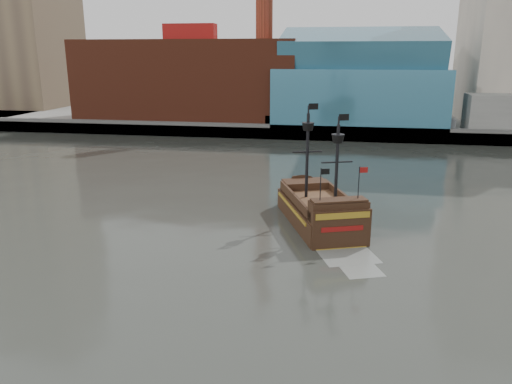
# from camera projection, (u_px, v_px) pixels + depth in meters

# --- Properties ---
(ground) EXTENTS (400.00, 400.00, 0.00)m
(ground) POSITION_uv_depth(u_px,v_px,m) (194.00, 324.00, 27.93)
(ground) COLOR #262823
(ground) RESTS_ON ground
(promenade_far) EXTENTS (220.00, 60.00, 2.00)m
(promenade_far) POSITION_uv_depth(u_px,v_px,m) (310.00, 114.00, 114.91)
(promenade_far) COLOR slate
(promenade_far) RESTS_ON ground
(seawall) EXTENTS (220.00, 1.00, 2.60)m
(seawall) POSITION_uv_depth(u_px,v_px,m) (299.00, 132.00, 86.85)
(seawall) COLOR #4C4C49
(seawall) RESTS_ON ground
(skyline) EXTENTS (149.00, 45.00, 62.00)m
(skyline) POSITION_uv_depth(u_px,v_px,m) (337.00, 2.00, 100.64)
(skyline) COLOR brown
(skyline) RESTS_ON promenade_far
(pirate_ship) EXTENTS (9.40, 15.61, 11.23)m
(pirate_ship) POSITION_uv_depth(u_px,v_px,m) (319.00, 214.00, 43.81)
(pirate_ship) COLOR black
(pirate_ship) RESTS_ON ground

